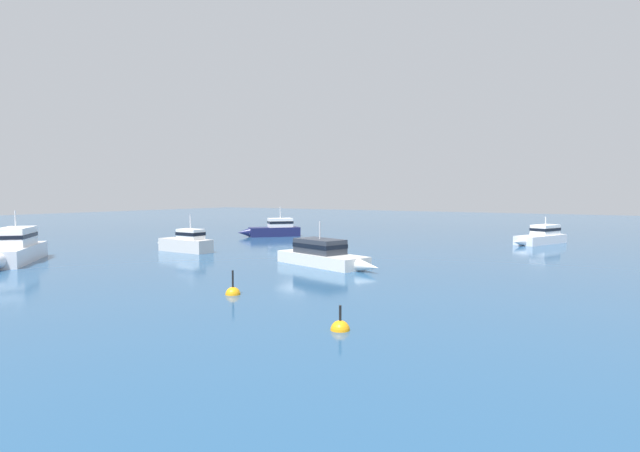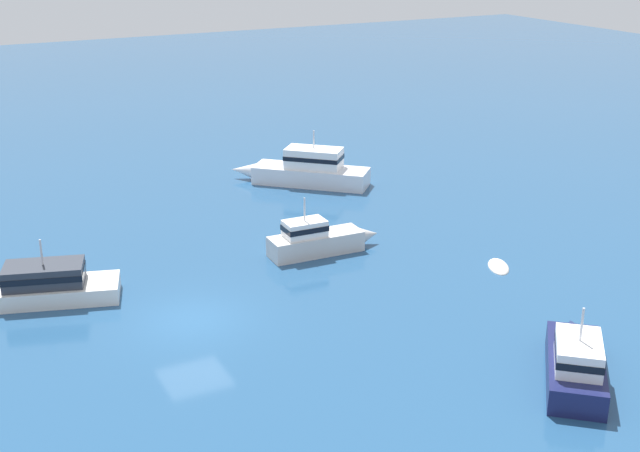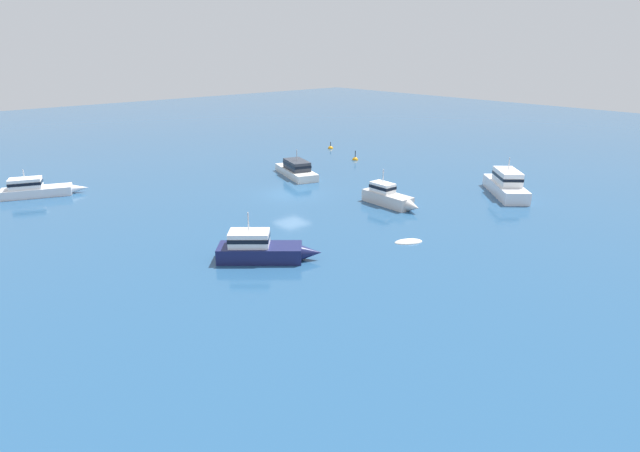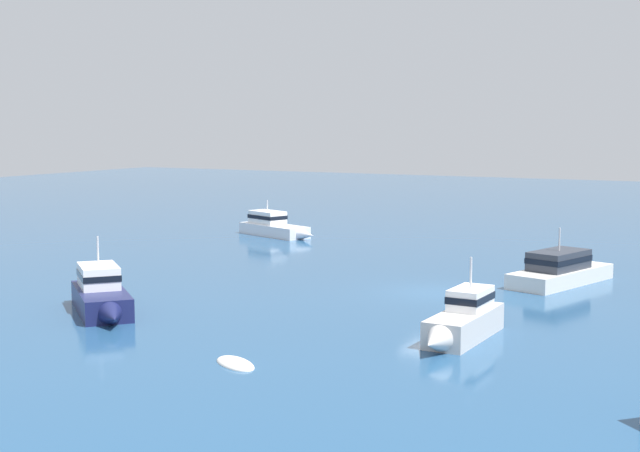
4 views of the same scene
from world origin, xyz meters
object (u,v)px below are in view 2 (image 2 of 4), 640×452
object	(u,v)px
powerboat	(576,360)
cabin_cruiser_2	(319,239)
dinghy	(498,267)
motor_cruiser	(37,286)
cabin_cruiser	(307,170)

from	to	relation	value
powerboat	cabin_cruiser_2	world-z (taller)	powerboat
dinghy	cabin_cruiser_2	world-z (taller)	cabin_cruiser_2
cabin_cruiser_2	motor_cruiser	bearing A→B (deg)	179.17
powerboat	cabin_cruiser	size ratio (longest dim) A/B	0.77
powerboat	cabin_cruiser	distance (m)	23.30
powerboat	cabin_cruiser_2	xyz separation A→B (m)	(13.63, 2.37, -0.04)
powerboat	motor_cruiser	xyz separation A→B (m)	(14.21, 14.50, -0.08)
cabin_cruiser	dinghy	bearing A→B (deg)	140.73
motor_cruiser	powerboat	bearing A→B (deg)	152.71
powerboat	motor_cruiser	bearing A→B (deg)	86.55
cabin_cruiser_2	powerboat	bearing A→B (deg)	-78.24
cabin_cruiser	cabin_cruiser_2	size ratio (longest dim) A/B	1.30
powerboat	cabin_cruiser	xyz separation A→B (m)	(23.23, -1.80, 0.13)
cabin_cruiser_2	dinghy	bearing A→B (deg)	-37.48
powerboat	dinghy	bearing A→B (deg)	17.18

